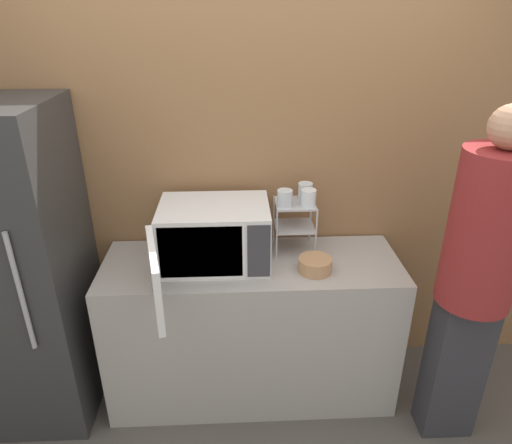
# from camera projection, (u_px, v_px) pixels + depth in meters

# --- Properties ---
(ground_plane) EXTENTS (12.00, 12.00, 0.00)m
(ground_plane) POSITION_uv_depth(u_px,v_px,m) (254.00, 422.00, 2.61)
(ground_plane) COLOR #4C4742
(wall_back) EXTENTS (8.00, 0.06, 2.60)m
(wall_back) POSITION_uv_depth(u_px,v_px,m) (249.00, 172.00, 2.60)
(wall_back) COLOR olive
(wall_back) RESTS_ON ground_plane
(counter) EXTENTS (1.63, 0.57, 0.89)m
(counter) POSITION_uv_depth(u_px,v_px,m) (252.00, 328.00, 2.68)
(counter) COLOR #9E9993
(counter) RESTS_ON ground_plane
(microwave) EXTENTS (0.61, 0.86, 0.33)m
(microwave) POSITION_uv_depth(u_px,v_px,m) (212.00, 236.00, 2.41)
(microwave) COLOR silver
(microwave) RESTS_ON counter
(dish_rack) EXTENTS (0.22, 0.21, 0.29)m
(dish_rack) POSITION_uv_depth(u_px,v_px,m) (295.00, 216.00, 2.53)
(dish_rack) COLOR #B2B2B7
(dish_rack) RESTS_ON counter
(glass_front_left) EXTENTS (0.08, 0.08, 0.09)m
(glass_front_left) POSITION_uv_depth(u_px,v_px,m) (285.00, 198.00, 2.43)
(glass_front_left) COLOR silver
(glass_front_left) RESTS_ON dish_rack
(glass_back_right) EXTENTS (0.08, 0.08, 0.09)m
(glass_back_right) POSITION_uv_depth(u_px,v_px,m) (305.00, 191.00, 2.53)
(glass_back_right) COLOR silver
(glass_back_right) RESTS_ON dish_rack
(glass_front_right) EXTENTS (0.08, 0.08, 0.09)m
(glass_front_right) POSITION_uv_depth(u_px,v_px,m) (308.00, 198.00, 2.44)
(glass_front_right) COLOR silver
(glass_front_right) RESTS_ON dish_rack
(bowl) EXTENTS (0.18, 0.18, 0.08)m
(bowl) POSITION_uv_depth(u_px,v_px,m) (315.00, 265.00, 2.39)
(bowl) COLOR #AD7F56
(bowl) RESTS_ON counter
(person) EXTENTS (0.35, 0.35, 1.80)m
(person) POSITION_uv_depth(u_px,v_px,m) (477.00, 271.00, 2.16)
(person) COLOR #2D2D33
(person) RESTS_ON ground_plane
(refrigerator) EXTENTS (0.74, 0.67, 1.77)m
(refrigerator) POSITION_uv_depth(u_px,v_px,m) (8.00, 272.00, 2.40)
(refrigerator) COLOR #2D2D2D
(refrigerator) RESTS_ON ground_plane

